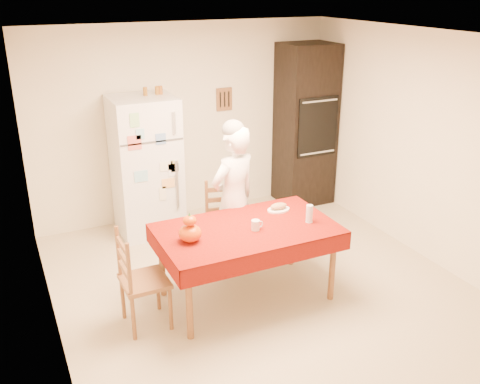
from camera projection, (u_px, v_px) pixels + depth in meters
floor at (264, 290)px, 5.48m from camera, size 4.50×4.50×0.00m
room_shell at (267, 137)px, 4.89m from camera, size 4.02×4.52×2.51m
refrigerator at (146, 166)px, 6.49m from camera, size 0.75×0.74×1.70m
oven_cabinet at (305, 125)px, 7.34m from camera, size 0.70×0.62×2.20m
dining_table at (247, 234)px, 5.11m from camera, size 1.70×1.00×0.76m
chair_far at (225, 221)px, 5.84m from camera, size 0.51×0.49×0.95m
chair_left at (137, 277)px, 4.73m from camera, size 0.41×0.43×0.95m
seated_woman at (234, 200)px, 5.63m from camera, size 0.68×0.55×1.61m
coffee_mug at (255, 225)px, 5.02m from camera, size 0.08×0.08×0.10m
pumpkin_lower at (190, 233)px, 4.80m from camera, size 0.21×0.21×0.16m
pumpkin_upper at (190, 221)px, 4.75m from camera, size 0.12×0.12×0.09m
wine_glass at (309, 214)px, 5.18m from camera, size 0.07×0.07×0.18m
bread_plate at (278, 210)px, 5.46m from camera, size 0.24×0.24×0.02m
bread_loaf at (279, 206)px, 5.45m from camera, size 0.18×0.10×0.06m
spice_jar_left at (145, 91)px, 6.23m from camera, size 0.05×0.05×0.10m
spice_jar_mid at (157, 90)px, 6.29m from camera, size 0.05×0.05×0.10m
spice_jar_right at (160, 90)px, 6.30m from camera, size 0.05×0.05×0.10m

